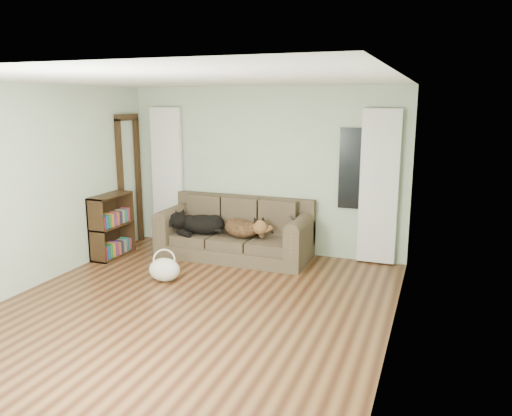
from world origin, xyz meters
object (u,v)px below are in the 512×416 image
(dog_shepherd, at_px, (243,228))
(tote_bag, at_px, (164,270))
(dog_black_lab, at_px, (200,225))
(sofa, at_px, (234,229))
(bookshelf, at_px, (112,225))

(dog_shepherd, relative_size, tote_bag, 1.47)
(dog_black_lab, relative_size, dog_shepherd, 1.11)
(dog_shepherd, height_order, tote_bag, dog_shepherd)
(sofa, height_order, bookshelf, bookshelf)
(sofa, bearing_deg, dog_shepherd, -12.96)
(dog_shepherd, xyz_separation_m, bookshelf, (-1.96, -0.58, 0.01))
(dog_black_lab, height_order, bookshelf, bookshelf)
(sofa, xyz_separation_m, bookshelf, (-1.79, -0.62, 0.05))
(dog_black_lab, relative_size, tote_bag, 1.63)
(dog_black_lab, bearing_deg, bookshelf, -158.87)
(dog_black_lab, bearing_deg, tote_bag, -88.59)
(tote_bag, xyz_separation_m, bookshelf, (-1.33, 0.69, 0.34))
(sofa, relative_size, tote_bag, 5.40)
(dog_black_lab, distance_m, dog_shepherd, 0.71)
(sofa, distance_m, tote_bag, 1.42)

